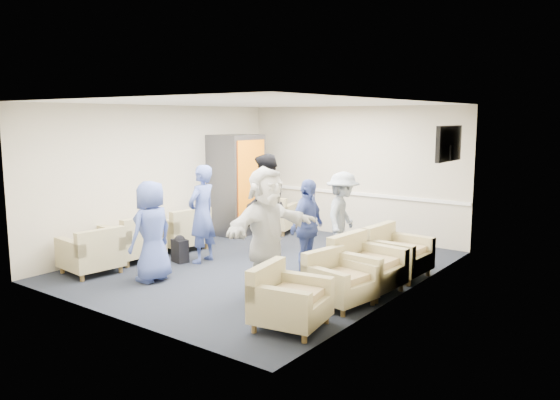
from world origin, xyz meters
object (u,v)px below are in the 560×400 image
Objects in this scene: armchair_left_mid at (134,241)px; person_front_left at (152,231)px; person_mid_left at (202,214)px; person_front_right at (266,230)px; armchair_right_midnear at (337,282)px; armchair_right_near at (287,302)px; armchair_corner at (273,217)px; person_back_left at (265,204)px; armchair_left_near at (92,254)px; armchair_right_far at (395,255)px; person_mid_right at (307,228)px; armchair_left_far at (182,232)px; vending_machine at (236,184)px; armchair_right_midfar at (364,268)px; person_back_right at (342,217)px.

armchair_left_mid is 1.39m from person_front_left.
person_front_right reaches higher than person_mid_left.
armchair_right_midnear is 3.06m from person_mid_left.
person_front_right is at bearing 108.45° from armchair_right_midnear.
armchair_right_near is 5.42m from armchair_corner.
person_mid_left is at bearing -63.68° from person_back_left.
armchair_right_far is at bearing 131.72° from armchair_left_near.
person_mid_right is (1.72, 1.66, -0.01)m from person_front_left.
armchair_left_far is 4.06m from armchair_right_far.
armchair_left_near is at bearing -36.04° from person_mid_left.
armchair_right_midnear is at bearing -32.74° from vending_machine.
armchair_left_far is at bearing 77.32° from person_front_right.
armchair_corner is at bearing 174.19° from person_back_left.
person_mid_left reaches higher than armchair_left_near.
armchair_left_mid is 1.05× the size of armchair_right_midnear.
person_mid_left is at bearing 52.28° from armchair_right_near.
armchair_left_far is at bearing -120.11° from person_mid_left.
armchair_left_near is at bearing 115.73° from armchair_right_midnear.
armchair_left_near is 3.07m from person_back_left.
armchair_corner is at bearing -172.92° from person_front_left.
vending_machine is 1.16× the size of person_back_left.
armchair_left_mid is at bearing 67.31° from armchair_right_near.
armchair_left_far is 4.03m from armchair_right_midnear.
armchair_left_near is at bearing -66.64° from person_back_left.
person_front_left is 0.85× the size of person_front_right.
person_front_right is at bearing 93.80° from armchair_left_mid.
armchair_left_far is 2.05m from person_front_left.
person_back_left is at bearing 123.42° from armchair_left_far.
armchair_right_midfar is 3.04m from person_mid_left.
armchair_right_near is at bearing 3.44° from person_back_left.
armchair_right_far is at bearing -59.79° from person_mid_right.
armchair_right_midfar is 0.59× the size of person_back_right.
armchair_right_far is 3.29m from person_mid_left.
armchair_right_midnear is 4.69m from armchair_corner.
armchair_left_far is 1.06× the size of armchair_right_near.
armchair_corner is at bearing -178.69° from armchair_left_near.
armchair_right_near is 1.04× the size of armchair_right_far.
person_front_right reaches higher than armchair_corner.
armchair_right_midfar reaches higher than armchair_right_midnear.
vending_machine is (-4.13, 0.94, 0.72)m from armchair_right_far.
armchair_right_midfar is 4.26m from armchair_corner.
armchair_right_far reaches higher than armchair_right_near.
person_mid_right is at bearing 126.74° from armchair_right_far.
armchair_corner is at bearing 70.10° from armchair_right_far.
person_front_left is (0.67, -3.90, 0.43)m from armchair_corner.
person_front_right is (2.92, 0.01, 0.56)m from armchair_left_mid.
armchair_left_mid is 4.03m from armchair_right_near.
armchair_right_near is 0.50× the size of person_back_left.
person_back_right is 1.02× the size of person_mid_right.
armchair_left_far reaches higher than armchair_right_midnear.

